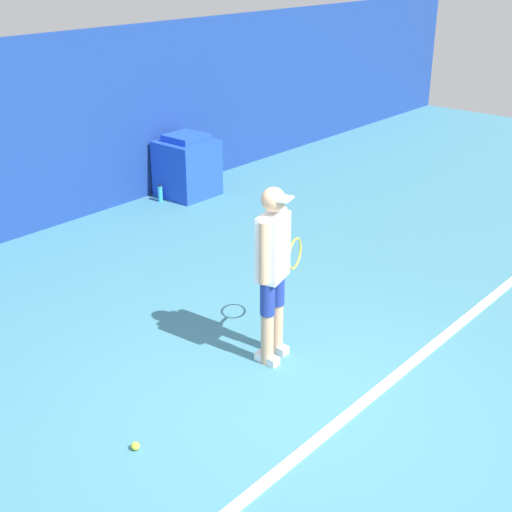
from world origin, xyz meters
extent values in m
plane|color=teal|center=(0.00, 0.00, 0.00)|extent=(24.00, 24.00, 0.00)
cube|color=white|center=(0.00, -0.46, 0.01)|extent=(21.60, 0.10, 0.01)
cylinder|color=tan|center=(0.42, 0.59, 0.26)|extent=(0.12, 0.12, 0.52)
cylinder|color=navy|center=(0.42, 0.59, 0.68)|extent=(0.14, 0.14, 0.32)
cube|color=white|center=(0.42, 0.59, 0.04)|extent=(0.10, 0.24, 0.08)
cylinder|color=tan|center=(0.63, 0.64, 0.26)|extent=(0.12, 0.12, 0.52)
cylinder|color=navy|center=(0.63, 0.64, 0.68)|extent=(0.14, 0.14, 0.32)
cube|color=white|center=(0.63, 0.64, 0.04)|extent=(0.10, 0.24, 0.08)
cube|color=white|center=(0.52, 0.61, 1.14)|extent=(0.38, 0.28, 0.62)
sphere|color=tan|center=(0.52, 0.61, 1.59)|extent=(0.22, 0.22, 0.22)
cube|color=white|center=(0.55, 0.52, 1.61)|extent=(0.21, 0.16, 0.02)
cylinder|color=tan|center=(0.33, 0.56, 1.16)|extent=(0.09, 0.09, 0.58)
cylinder|color=tan|center=(0.71, 0.67, 1.16)|extent=(0.09, 0.09, 0.58)
cylinder|color=black|center=(0.80, 0.69, 0.87)|extent=(0.19, 0.08, 0.03)
torus|color=yellow|center=(1.04, 0.76, 0.87)|extent=(0.31, 0.10, 0.32)
sphere|color=#D1E533|center=(-1.22, 0.55, 0.03)|extent=(0.07, 0.07, 0.07)
cube|color=blue|center=(3.37, 4.68, 0.43)|extent=(0.79, 0.78, 0.87)
cube|color=blue|center=(3.37, 4.68, 0.92)|extent=(0.55, 0.55, 0.10)
cylinder|color=#33ADD6|center=(2.87, 4.77, 0.12)|extent=(0.07, 0.07, 0.24)
cylinder|color=black|center=(2.87, 4.77, 0.25)|extent=(0.04, 0.04, 0.02)
camera|label=1|loc=(-4.01, -3.09, 3.63)|focal=50.00mm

